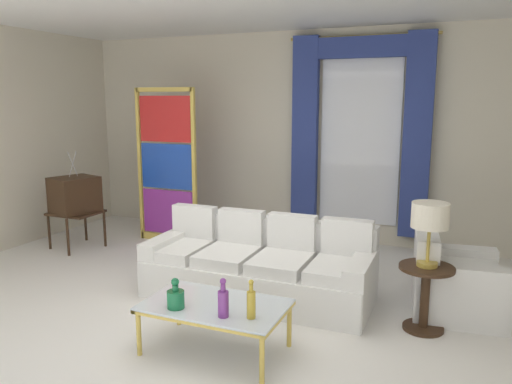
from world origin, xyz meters
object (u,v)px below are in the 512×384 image
(bottle_crystal_tall, at_px, (251,303))
(stained_glass_divider, at_px, (167,169))
(peacock_figurine, at_px, (186,237))
(round_side_table, at_px, (425,292))
(table_lamp_brass, at_px, (430,218))
(coffee_table, at_px, (215,308))
(bottle_blue_decanter, at_px, (176,298))
(armchair_white, at_px, (451,285))
(couch_white_long, at_px, (260,267))
(vintage_tv, at_px, (75,196))
(bottle_amber_squat, at_px, (223,302))

(bottle_crystal_tall, distance_m, stained_glass_divider, 3.75)
(stained_glass_divider, distance_m, peacock_figurine, 1.07)
(round_side_table, distance_m, table_lamp_brass, 0.67)
(coffee_table, height_order, bottle_blue_decanter, bottle_blue_decanter)
(round_side_table, bearing_deg, bottle_blue_decanter, -144.98)
(peacock_figurine, relative_size, round_side_table, 1.01)
(armchair_white, relative_size, peacock_figurine, 1.51)
(coffee_table, xyz_separation_m, stained_glass_divider, (-2.12, 2.62, 0.68))
(couch_white_long, bearing_deg, bottle_blue_decanter, -95.33)
(bottle_blue_decanter, xyz_separation_m, vintage_tv, (-2.86, 2.04, 0.23))
(couch_white_long, relative_size, peacock_figurine, 3.91)
(table_lamp_brass, bearing_deg, bottle_crystal_tall, -134.25)
(armchair_white, xyz_separation_m, table_lamp_brass, (-0.21, -0.47, 0.74))
(coffee_table, relative_size, stained_glass_divider, 0.52)
(coffee_table, distance_m, bottle_blue_decanter, 0.34)
(round_side_table, height_order, table_lamp_brass, table_lamp_brass)
(bottle_blue_decanter, height_order, stained_glass_divider, stained_glass_divider)
(armchair_white, distance_m, table_lamp_brass, 0.90)
(vintage_tv, xyz_separation_m, peacock_figurine, (1.52, 0.38, -0.51))
(couch_white_long, height_order, round_side_table, couch_white_long)
(bottle_crystal_tall, xyz_separation_m, stained_glass_divider, (-2.49, 2.76, 0.53))
(bottle_amber_squat, bearing_deg, couch_white_long, 101.21)
(couch_white_long, xyz_separation_m, vintage_tv, (-3.00, 0.60, 0.42))
(coffee_table, height_order, armchair_white, armchair_white)
(peacock_figurine, bearing_deg, bottle_crystal_tall, -50.29)
(bottle_crystal_tall, height_order, vintage_tv, vintage_tv)
(bottle_blue_decanter, xyz_separation_m, round_side_table, (1.79, 1.26, -0.14))
(bottle_blue_decanter, distance_m, round_side_table, 2.19)
(stained_glass_divider, bearing_deg, bottle_amber_squat, -50.89)
(coffee_table, distance_m, table_lamp_brass, 1.99)
(bottle_amber_squat, distance_m, armchair_white, 2.35)
(couch_white_long, xyz_separation_m, stained_glass_divider, (-2.00, 1.37, 0.75))
(armchair_white, relative_size, table_lamp_brass, 1.59)
(stained_glass_divider, distance_m, table_lamp_brass, 3.98)
(coffee_table, xyz_separation_m, vintage_tv, (-3.11, 1.85, 0.35))
(armchair_white, bearing_deg, round_side_table, -114.05)
(couch_white_long, distance_m, stained_glass_divider, 2.54)
(vintage_tv, distance_m, peacock_figurine, 1.65)
(vintage_tv, xyz_separation_m, stained_glass_divider, (0.99, 0.77, 0.33))
(bottle_amber_squat, distance_m, round_side_table, 1.87)
(armchair_white, bearing_deg, vintage_tv, 176.25)
(coffee_table, bearing_deg, table_lamp_brass, 34.52)
(stained_glass_divider, relative_size, round_side_table, 3.70)
(coffee_table, xyz_separation_m, bottle_blue_decanter, (-0.25, -0.19, 0.12))
(bottle_crystal_tall, distance_m, table_lamp_brass, 1.75)
(peacock_figurine, bearing_deg, couch_white_long, -33.61)
(couch_white_long, height_order, bottle_amber_squat, couch_white_long)
(bottle_crystal_tall, bearing_deg, coffee_table, 160.29)
(bottle_crystal_tall, distance_m, armchair_white, 2.18)
(bottle_crystal_tall, distance_m, vintage_tv, 4.02)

